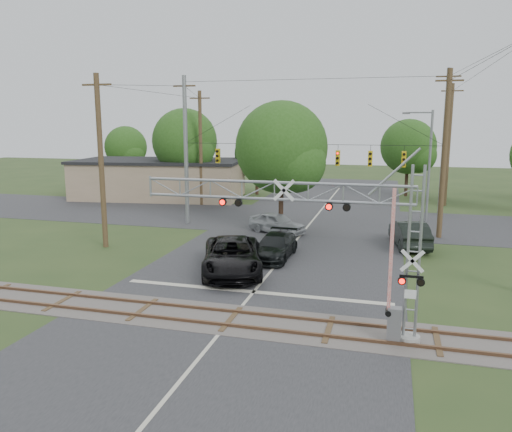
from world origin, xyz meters
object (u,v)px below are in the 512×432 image
(pickup_black, at_px, (232,256))
(streetlight, at_px, (427,160))
(traffic_signal_span, at_px, (318,154))
(sedan_silver, at_px, (277,223))
(commercial_building, at_px, (160,179))
(crossing_gantry, at_px, (327,229))
(car_dark, at_px, (275,246))

(pickup_black, xyz_separation_m, streetlight, (10.76, 17.34, 4.08))
(traffic_signal_span, bearing_deg, sedan_silver, -149.32)
(pickup_black, xyz_separation_m, sedan_silver, (0.17, 10.11, -0.16))
(commercial_building, bearing_deg, crossing_gantry, -61.93)
(crossing_gantry, relative_size, pickup_black, 1.63)
(pickup_black, distance_m, sedan_silver, 10.11)
(sedan_silver, relative_size, streetlight, 0.49)
(crossing_gantry, distance_m, traffic_signal_span, 18.66)
(pickup_black, height_order, streetlight, streetlight)
(car_dark, relative_size, commercial_building, 0.27)
(streetlight, bearing_deg, crossing_gantry, -101.60)
(crossing_gantry, height_order, streetlight, streetlight)
(crossing_gantry, xyz_separation_m, pickup_black, (-5.84, 6.65, -3.19))
(traffic_signal_span, height_order, streetlight, traffic_signal_span)
(crossing_gantry, distance_m, car_dark, 11.43)
(pickup_black, bearing_deg, crossing_gantry, -66.62)
(traffic_signal_span, xyz_separation_m, pickup_black, (-2.86, -11.70, -4.78))
(traffic_signal_span, relative_size, car_dark, 3.90)
(sedan_silver, xyz_separation_m, commercial_building, (-16.02, 13.84, 1.29))
(pickup_black, relative_size, car_dark, 1.33)
(sedan_silver, bearing_deg, commercial_building, 75.78)
(crossing_gantry, bearing_deg, commercial_building, 125.32)
(pickup_black, xyz_separation_m, car_dark, (1.57, 3.40, -0.19))
(sedan_silver, bearing_deg, traffic_signal_span, -32.71)
(sedan_silver, bearing_deg, car_dark, -141.63)
(traffic_signal_span, height_order, commercial_building, traffic_signal_span)
(car_dark, height_order, commercial_building, commercial_building)
(commercial_building, xyz_separation_m, streetlight, (26.61, -6.61, 2.95))
(traffic_signal_span, relative_size, pickup_black, 2.94)
(pickup_black, height_order, sedan_silver, pickup_black)
(car_dark, bearing_deg, traffic_signal_span, 82.58)
(traffic_signal_span, relative_size, commercial_building, 1.05)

